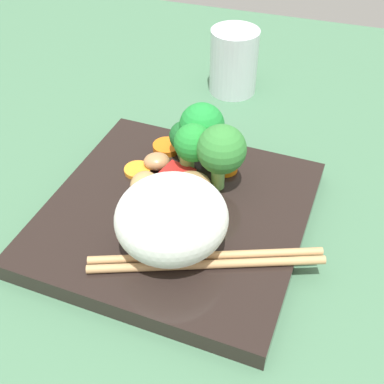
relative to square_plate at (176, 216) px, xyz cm
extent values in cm
cube|color=#447251|center=(0.00, 0.00, -1.98)|extent=(110.00, 110.00, 2.00)
cube|color=black|center=(0.00, 0.00, 0.00)|extent=(26.18, 26.18, 1.96)
ellipsoid|color=white|center=(5.20, 1.55, 4.90)|extent=(12.17, 12.67, 7.84)
cylinder|color=#70A24D|center=(-5.42, -0.66, 2.42)|extent=(2.05, 2.00, 2.93)
sphere|color=#238C33|center=(-5.41, -0.37, 5.26)|extent=(3.95, 3.95, 3.95)
cylinder|color=#569A43|center=(-8.31, 0.63, 2.46)|extent=(1.89, 1.76, 3.09)
sphere|color=#1F8E36|center=(-8.36, 0.43, 5.45)|extent=(4.80, 4.80, 4.80)
cylinder|color=#76BA5F|center=(-4.53, 2.95, 2.40)|extent=(1.62, 1.64, 2.86)
sphere|color=#348237|center=(-4.69, 3.15, 5.70)|extent=(4.96, 4.96, 4.96)
cylinder|color=#70A655|center=(-8.07, -1.98, 1.84)|extent=(2.04, 2.23, 1.98)
sphere|color=#1B6028|center=(-8.19, -1.87, 3.78)|extent=(3.34, 3.34, 3.34)
cylinder|color=orange|center=(-8.83, -4.26, 1.34)|extent=(3.28, 3.28, 0.72)
cylinder|color=orange|center=(-4.17, -5.86, 1.20)|extent=(3.75, 3.75, 0.44)
cylinder|color=orange|center=(-7.40, 2.99, 1.29)|extent=(3.71, 3.71, 0.61)
cylinder|color=orange|center=(-9.77, 2.00, 1.18)|extent=(3.15, 3.15, 0.41)
cylinder|color=orange|center=(-0.95, -1.53, 1.21)|extent=(2.63, 2.63, 0.45)
cylinder|color=orange|center=(-2.08, 2.77, 1.19)|extent=(2.80, 2.80, 0.42)
cube|color=red|center=(-10.12, -2.00, 1.59)|extent=(2.93, 2.93, 1.22)
cube|color=red|center=(-3.44, -1.20, 1.81)|extent=(3.76, 3.67, 1.66)
ellipsoid|color=tan|center=(-5.48, -4.11, 1.83)|extent=(3.33, 3.55, 1.70)
ellipsoid|color=tan|center=(-1.12, -3.68, 2.07)|extent=(4.75, 4.20, 2.19)
ellipsoid|color=tan|center=(-2.51, 0.82, 2.23)|extent=(3.84, 4.28, 2.49)
cylinder|color=tan|center=(6.15, 5.05, 1.36)|extent=(8.26, 19.70, 0.77)
cylinder|color=tan|center=(5.24, 4.70, 1.36)|extent=(8.26, 19.70, 0.77)
cylinder|color=silver|center=(-27.16, -1.38, 3.37)|extent=(6.43, 6.43, 8.71)
camera|label=1|loc=(33.71, 12.78, 35.24)|focal=47.22mm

